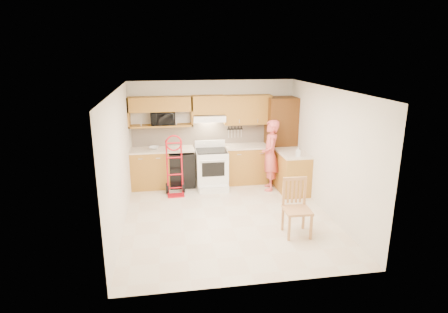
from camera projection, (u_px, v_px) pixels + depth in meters
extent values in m
cube|color=beige|center=(228.00, 217.00, 7.36)|extent=(4.00, 4.50, 0.02)
cube|color=white|center=(228.00, 89.00, 6.66)|extent=(4.00, 4.50, 0.02)
cube|color=beige|center=(213.00, 131.00, 9.16)|extent=(4.00, 0.02, 2.50)
cube|color=beige|center=(257.00, 202.00, 4.86)|extent=(4.00, 0.02, 2.50)
cube|color=beige|center=(119.00, 161.00, 6.70)|extent=(0.02, 4.50, 2.50)
cube|color=beige|center=(328.00, 152.00, 7.32)|extent=(0.02, 4.50, 2.50)
cube|color=beige|center=(213.00, 134.00, 9.15)|extent=(3.92, 0.03, 0.55)
cube|color=#A36C21|center=(150.00, 169.00, 8.84)|extent=(0.90, 0.60, 0.90)
cube|color=black|center=(182.00, 168.00, 8.97)|extent=(0.60, 0.60, 0.85)
cube|color=#A36C21|center=(248.00, 164.00, 9.21)|extent=(1.14, 0.60, 0.90)
cube|color=beige|center=(162.00, 150.00, 8.76)|extent=(1.50, 0.63, 0.04)
cube|color=beige|center=(248.00, 146.00, 9.08)|extent=(1.14, 0.63, 0.04)
cube|color=#A36C21|center=(292.00, 173.00, 8.58)|extent=(0.60, 1.00, 0.90)
cube|color=beige|center=(293.00, 153.00, 8.45)|extent=(0.63, 1.00, 0.04)
cube|color=#51290E|center=(280.00, 140.00, 9.17)|extent=(0.70, 0.60, 2.10)
cube|color=#A36C21|center=(160.00, 104.00, 8.60)|extent=(1.50, 0.33, 0.34)
cube|color=#A36C21|center=(161.00, 126.00, 8.74)|extent=(1.50, 0.33, 0.04)
cube|color=#A36C21|center=(208.00, 105.00, 8.78)|extent=(0.76, 0.33, 0.44)
cube|color=#A36C21|center=(247.00, 110.00, 8.97)|extent=(1.14, 0.33, 0.70)
cube|color=white|center=(209.00, 118.00, 8.81)|extent=(0.76, 0.46, 0.14)
imported|color=black|center=(163.00, 118.00, 8.70)|extent=(0.59, 0.42, 0.31)
imported|color=#D3514E|center=(270.00, 155.00, 8.59)|extent=(0.51, 0.67, 1.66)
imported|color=white|center=(298.00, 152.00, 8.11)|extent=(0.11, 0.11, 0.21)
imported|color=white|center=(154.00, 148.00, 8.72)|extent=(0.28, 0.28, 0.06)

